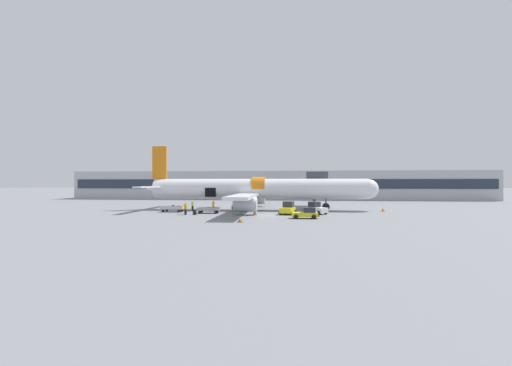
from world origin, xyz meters
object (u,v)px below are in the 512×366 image
at_px(ground_crew_loader_b, 213,206).
at_px(ground_crew_supervisor, 193,205).
at_px(baggage_tug_lead, 316,209).
at_px(ground_crew_loader_a, 241,206).
at_px(baggage_tug_rear, 306,214).
at_px(ground_crew_helper, 186,208).
at_px(baggage_tug_mid, 288,209).
at_px(baggage_cart_loading, 209,210).
at_px(suitcase_on_tarmac_upright, 195,213).
at_px(airplane, 255,190).
at_px(ground_crew_driver, 185,209).
at_px(baggage_cart_queued, 174,209).

bearing_deg(ground_crew_loader_b, ground_crew_supervisor, 176.33).
height_order(baggage_tug_lead, ground_crew_loader_a, ground_crew_loader_a).
xyz_separation_m(baggage_tug_rear, ground_crew_helper, (-16.03, 4.03, 0.29)).
bearing_deg(baggage_tug_mid, ground_crew_loader_b, 162.83).
height_order(ground_crew_loader_a, ground_crew_loader_b, ground_crew_loader_a).
xyz_separation_m(baggage_tug_lead, baggage_cart_loading, (-14.81, -0.36, -0.28)).
bearing_deg(baggage_tug_mid, suitcase_on_tarmac_upright, -172.02).
relative_size(airplane, suitcase_on_tarmac_upright, 52.22).
distance_m(airplane, ground_crew_driver, 12.13).
relative_size(baggage_tug_lead, baggage_tug_rear, 0.98).
xyz_separation_m(baggage_tug_lead, ground_crew_driver, (-17.42, -2.94, 0.12)).
bearing_deg(baggage_cart_queued, suitcase_on_tarmac_upright, -42.02).
xyz_separation_m(airplane, ground_crew_driver, (-8.54, -8.28, -2.37)).
relative_size(baggage_tug_lead, ground_crew_loader_b, 1.95).
distance_m(baggage_cart_queued, ground_crew_driver, 5.14).
height_order(baggage_tug_rear, ground_crew_loader_b, ground_crew_loader_b).
bearing_deg(ground_crew_loader_b, baggage_tug_lead, -9.00).
xyz_separation_m(baggage_cart_queued, suitcase_on_tarmac_upright, (4.32, -3.90, -0.14)).
height_order(baggage_cart_loading, ground_crew_driver, ground_crew_driver).
xyz_separation_m(airplane, baggage_tug_mid, (5.02, -6.39, -2.46)).
height_order(baggage_tug_lead, ground_crew_helper, baggage_tug_lead).
bearing_deg(ground_crew_helper, ground_crew_driver, -73.70).
relative_size(airplane, baggage_tug_lead, 11.65).
bearing_deg(ground_crew_loader_a, baggage_tug_mid, -23.82).
height_order(ground_crew_loader_a, ground_crew_driver, ground_crew_loader_a).
bearing_deg(ground_crew_helper, baggage_tug_rear, -14.12).
bearing_deg(baggage_tug_lead, ground_crew_helper, -174.57).
distance_m(baggage_cart_queued, ground_crew_helper, 3.96).
height_order(baggage_tug_rear, suitcase_on_tarmac_upright, baggage_tug_rear).
bearing_deg(ground_crew_driver, suitcase_on_tarmac_upright, 7.75).
bearing_deg(baggage_tug_lead, baggage_tug_rear, -107.06).
distance_m(ground_crew_loader_a, ground_crew_driver, 8.31).
height_order(baggage_tug_rear, ground_crew_helper, ground_crew_helper).
bearing_deg(ground_crew_loader_a, ground_crew_helper, -152.57).
xyz_separation_m(baggage_tug_mid, suitcase_on_tarmac_upright, (-12.35, -1.73, -0.43)).
height_order(baggage_cart_queued, ground_crew_helper, ground_crew_helper).
height_order(ground_crew_helper, suitcase_on_tarmac_upright, ground_crew_helper).
distance_m(baggage_cart_loading, ground_crew_helper, 3.30).
relative_size(ground_crew_driver, suitcase_on_tarmac_upright, 2.23).
relative_size(baggage_tug_mid, ground_crew_loader_a, 1.71).
distance_m(baggage_tug_lead, ground_crew_loader_b, 15.08).
relative_size(baggage_tug_mid, ground_crew_supervisor, 1.76).
bearing_deg(airplane, ground_crew_loader_b, -153.59).
bearing_deg(baggage_cart_queued, baggage_cart_loading, -14.41).
relative_size(ground_crew_supervisor, suitcase_on_tarmac_upright, 2.39).
bearing_deg(ground_crew_loader_b, ground_crew_loader_a, -5.21).
distance_m(baggage_tug_rear, suitcase_on_tarmac_upright, 14.76).
distance_m(baggage_tug_lead, baggage_tug_mid, 4.01).
bearing_deg(ground_crew_loader_a, ground_crew_loader_b, 174.79).
distance_m(airplane, baggage_tug_mid, 8.49).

